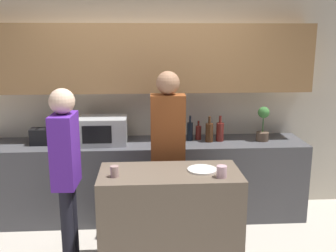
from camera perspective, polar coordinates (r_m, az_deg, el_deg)
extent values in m
cube|color=beige|center=(4.69, -3.29, 4.14)|extent=(6.40, 0.08, 2.70)
cube|color=#A37547|center=(4.44, -3.35, 9.80)|extent=(3.74, 0.32, 0.75)
cube|color=#4C4C51|center=(4.58, -3.10, -7.77)|extent=(3.60, 0.62, 0.89)
cube|color=brown|center=(3.61, 0.26, -13.54)|extent=(1.23, 0.59, 0.92)
cube|color=#B7BABC|center=(4.42, -9.37, -0.62)|extent=(0.52, 0.38, 0.30)
cube|color=black|center=(4.24, -10.29, -1.25)|extent=(0.31, 0.01, 0.19)
cube|color=black|center=(4.55, -17.72, -1.46)|extent=(0.26, 0.16, 0.18)
cube|color=black|center=(4.54, -18.41, -0.34)|extent=(0.02, 0.11, 0.01)
cube|color=black|center=(4.52, -17.18, -0.32)|extent=(0.02, 0.11, 0.01)
cylinder|color=brown|center=(4.62, 13.53, -1.47)|extent=(0.14, 0.14, 0.10)
cylinder|color=#38662D|center=(4.59, 13.62, 0.22)|extent=(0.01, 0.01, 0.18)
sphere|color=#3D7A38|center=(4.56, 13.72, 1.93)|extent=(0.13, 0.13, 0.13)
cylinder|color=#194723|center=(4.36, 1.84, -1.36)|extent=(0.07, 0.07, 0.19)
cylinder|color=#194723|center=(4.33, 1.85, 0.37)|extent=(0.02, 0.02, 0.08)
cylinder|color=black|center=(4.50, 3.21, -0.82)|extent=(0.07, 0.07, 0.21)
cylinder|color=black|center=(4.47, 3.23, 0.98)|extent=(0.02, 0.02, 0.08)
cylinder|color=maroon|center=(4.55, 4.42, -0.99)|extent=(0.07, 0.07, 0.16)
cylinder|color=maroon|center=(4.53, 4.45, 0.37)|extent=(0.02, 0.02, 0.06)
cylinder|color=#472814|center=(4.46, 6.01, -0.96)|extent=(0.09, 0.09, 0.21)
cylinder|color=#472814|center=(4.43, 6.05, 0.87)|extent=(0.03, 0.03, 0.08)
cylinder|color=maroon|center=(4.51, 7.55, -0.86)|extent=(0.09, 0.09, 0.21)
cylinder|color=maroon|center=(4.48, 7.60, 0.96)|extent=(0.03, 0.03, 0.08)
cylinder|color=white|center=(3.47, 4.98, -6.32)|extent=(0.26, 0.26, 0.01)
cylinder|color=tan|center=(3.33, -7.77, -6.55)|extent=(0.07, 0.07, 0.09)
cylinder|color=#D4A8B4|center=(3.32, 7.80, -6.57)|extent=(0.09, 0.09, 0.10)
cylinder|color=black|center=(3.80, -13.79, -13.52)|extent=(0.11, 0.11, 0.80)
cylinder|color=black|center=(3.67, -14.36, -14.62)|extent=(0.11, 0.11, 0.80)
cube|color=#5A25A4|center=(3.47, -14.73, -3.45)|extent=(0.21, 0.35, 0.63)
sphere|color=beige|center=(3.38, -15.14, 3.49)|extent=(0.22, 0.22, 0.22)
cylinder|color=black|center=(4.13, 1.12, -10.54)|extent=(0.11, 0.11, 0.84)
cylinder|color=black|center=(4.13, -1.14, -10.57)|extent=(0.11, 0.11, 0.84)
cube|color=brown|center=(3.89, -0.01, -0.30)|extent=(0.35, 0.20, 0.67)
sphere|color=#9E7051|center=(3.81, -0.01, 6.27)|extent=(0.23, 0.23, 0.23)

